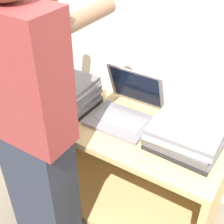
{
  "coord_description": "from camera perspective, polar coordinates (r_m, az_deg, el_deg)",
  "views": [
    {
      "loc": [
        0.7,
        -0.92,
        1.71
      ],
      "look_at": [
        0.0,
        0.19,
        0.78
      ],
      "focal_mm": 50.0,
      "sensor_mm": 36.0,
      "label": 1
    }
  ],
  "objects": [
    {
      "name": "wall_back",
      "position": [
        1.78,
        8.16,
        18.49
      ],
      "size": [
        8.0,
        0.05,
        2.4
      ],
      "color": "silver",
      "rests_on": "ground_plane"
    },
    {
      "name": "cart",
      "position": [
        1.99,
        2.23,
        -8.52
      ],
      "size": [
        1.21,
        0.53,
        0.66
      ],
      "color": "tan",
      "rests_on": "ground_plane"
    },
    {
      "name": "laptop_open",
      "position": [
        1.74,
        2.41,
        0.44
      ],
      "size": [
        0.34,
        0.35,
        0.26
      ],
      "color": "gray",
      "rests_on": "cart"
    },
    {
      "name": "laptop_stack_left",
      "position": [
        1.87,
        -8.4,
        3.78
      ],
      "size": [
        0.36,
        0.27,
        0.16
      ],
      "color": "#232326",
      "rests_on": "cart"
    },
    {
      "name": "laptop_stack_right",
      "position": [
        1.58,
        13.08,
        -4.59
      ],
      "size": [
        0.36,
        0.28,
        0.12
      ],
      "color": "#232326",
      "rests_on": "cart"
    },
    {
      "name": "person",
      "position": [
        1.5,
        -14.26,
        -3.27
      ],
      "size": [
        0.4,
        0.52,
        1.6
      ],
      "color": "#2D3342",
      "rests_on": "ground_plane"
    },
    {
      "name": "inventory_tag",
      "position": [
        1.78,
        -9.93,
        5.22
      ],
      "size": [
        0.06,
        0.02,
        0.01
      ],
      "color": "red",
      "rests_on": "laptop_stack_left"
    }
  ]
}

